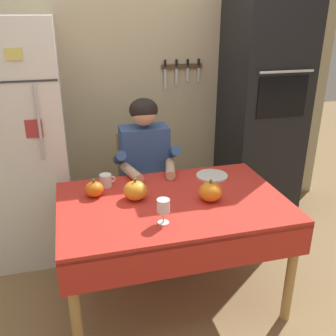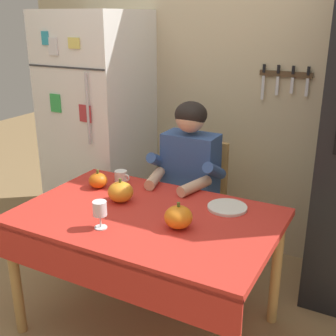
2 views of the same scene
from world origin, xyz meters
name	(u,v)px [view 1 (image 1 of 2)]	position (x,y,z in m)	size (l,w,h in m)	color
ground_plane	(176,305)	(0.00, 0.00, 0.00)	(10.00, 10.00, 0.00)	#93754C
back_wall_assembly	(140,76)	(0.05, 1.35, 1.30)	(3.70, 0.13, 2.60)	#BCAD89
refrigerator	(19,145)	(-0.95, 0.96, 0.90)	(0.68, 0.71, 1.80)	white
wall_oven	(262,107)	(1.05, 1.00, 1.05)	(0.60, 0.64, 2.10)	black
dining_table	(174,214)	(0.00, 0.08, 0.66)	(1.40, 0.90, 0.74)	tan
chair_behind_person	(142,184)	(-0.04, 0.87, 0.51)	(0.40, 0.40, 0.93)	tan
seated_person	(146,167)	(-0.04, 0.68, 0.74)	(0.47, 0.55, 1.25)	#38384C
coffee_mug	(106,180)	(-0.38, 0.41, 0.78)	(0.11, 0.08, 0.09)	white
wine_glass	(163,207)	(-0.12, -0.15, 0.84)	(0.07, 0.07, 0.15)	white
pumpkin_large	(135,191)	(-0.22, 0.17, 0.80)	(0.15, 0.15, 0.14)	orange
pumpkin_medium	(210,192)	(0.22, 0.04, 0.80)	(0.14, 0.14, 0.14)	orange
pumpkin_small	(94,189)	(-0.46, 0.28, 0.79)	(0.12, 0.12, 0.12)	orange
serving_tray	(212,176)	(0.36, 0.37, 0.75)	(0.22, 0.22, 0.02)	silver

